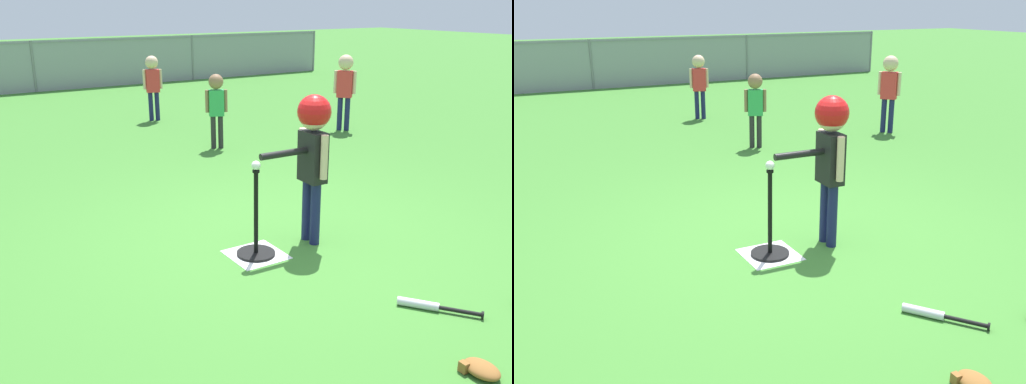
% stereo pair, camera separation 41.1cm
% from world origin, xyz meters
% --- Properties ---
extents(ground_plane, '(60.00, 60.00, 0.00)m').
position_xyz_m(ground_plane, '(0.00, 0.00, 0.00)').
color(ground_plane, '#3D7A2D').
extents(home_plate, '(0.44, 0.44, 0.01)m').
position_xyz_m(home_plate, '(-0.39, -0.16, 0.00)').
color(home_plate, white).
rests_on(home_plate, ground_plane).
extents(batting_tee, '(0.32, 0.32, 0.73)m').
position_xyz_m(batting_tee, '(-0.39, -0.16, 0.12)').
color(batting_tee, black).
rests_on(batting_tee, ground_plane).
extents(baseball_on_tee, '(0.07, 0.07, 0.07)m').
position_xyz_m(baseball_on_tee, '(-0.39, -0.16, 0.77)').
color(baseball_on_tee, white).
rests_on(baseball_on_tee, batting_tee).
extents(batter_child, '(0.65, 0.37, 1.28)m').
position_xyz_m(batter_child, '(0.16, -0.17, 0.91)').
color(batter_child, '#191E4C').
rests_on(batter_child, ground_plane).
extents(fielder_near_right, '(0.32, 0.22, 1.11)m').
position_xyz_m(fielder_near_right, '(1.05, 5.50, 0.71)').
color(fielder_near_right, '#191E4C').
rests_on(fielder_near_right, ground_plane).
extents(fielder_near_left, '(0.29, 0.21, 1.04)m').
position_xyz_m(fielder_near_left, '(1.05, 3.18, 0.67)').
color(fielder_near_left, '#262626').
rests_on(fielder_near_left, ground_plane).
extents(fielder_deep_right, '(0.26, 0.28, 1.20)m').
position_xyz_m(fielder_deep_right, '(3.34, 3.14, 0.77)').
color(fielder_deep_right, '#191E4C').
rests_on(fielder_deep_right, ground_plane).
extents(spare_bat_silver, '(0.38, 0.48, 0.06)m').
position_xyz_m(spare_bat_silver, '(0.14, -1.52, 0.03)').
color(spare_bat_silver, silver).
rests_on(spare_bat_silver, ground_plane).
extents(glove_near_bats, '(0.17, 0.22, 0.07)m').
position_xyz_m(glove_near_bats, '(-0.16, -2.17, 0.04)').
color(glove_near_bats, brown).
rests_on(glove_near_bats, ground_plane).
extents(outfield_fence, '(16.06, 0.06, 1.15)m').
position_xyz_m(outfield_fence, '(0.00, 9.99, 0.62)').
color(outfield_fence, slate).
rests_on(outfield_fence, ground_plane).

